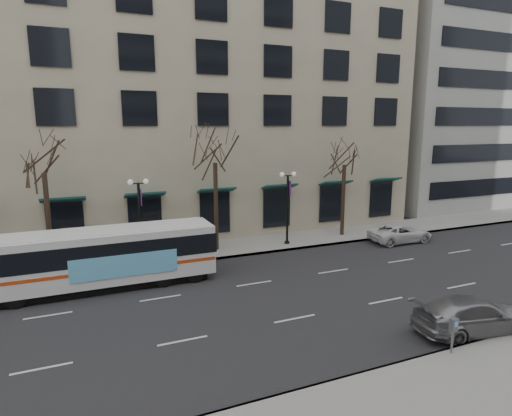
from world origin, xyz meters
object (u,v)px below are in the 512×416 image
city_bus (105,256)px  white_pickup (400,233)px  lamp_post_right (288,204)px  silver_car (473,315)px  lamp_post_left (140,216)px  tree_far_mid (215,148)px  tree_far_right (345,152)px  pay_station (453,328)px  tree_far_left (42,156)px

city_bus → white_pickup: size_ratio=2.44×
lamp_post_right → city_bus: (-12.33, -3.36, -1.25)m
silver_car → white_pickup: silver_car is taller
lamp_post_left → tree_far_mid: bearing=6.9°
tree_far_right → city_bus: size_ratio=0.70×
pay_station → tree_far_left: bearing=124.1°
tree_far_mid → pay_station: 17.53m
city_bus → white_pickup: 20.39m
tree_far_right → white_pickup: bearing=-44.6°
tree_far_left → city_bus: (2.68, -3.96, -5.00)m
tree_far_right → lamp_post_left: bearing=-177.7°
lamp_post_left → pay_station: size_ratio=3.87×
tree_far_left → tree_far_right: tree_far_left is taller
silver_car → tree_far_right: bearing=-6.7°
tree_far_mid → white_pickup: size_ratio=1.82×
city_bus → silver_car: city_bus is taller
tree_far_right → pay_station: bearing=-111.0°
tree_far_left → tree_far_mid: 10.00m
lamp_post_left → silver_car: size_ratio=1.03×
tree_far_left → white_pickup: (23.01, -2.97, -6.05)m
lamp_post_left → white_pickup: lamp_post_left is taller
pay_station → white_pickup: bearing=48.4°
silver_car → pay_station: 2.60m
tree_far_left → lamp_post_right: size_ratio=1.60×
tree_far_left → lamp_post_left: (5.01, -0.60, -3.75)m
lamp_post_left → city_bus: bearing=-124.7°
tree_far_mid → white_pickup: (13.01, -2.97, -6.25)m
tree_far_right → lamp_post_right: tree_far_right is taller
lamp_post_left → silver_car: lamp_post_left is taller
silver_car → white_pickup: bearing=-22.0°
city_bus → tree_far_right: bearing=12.8°
tree_far_right → city_bus: bearing=-167.1°
lamp_post_right → pay_station: bearing=-94.4°
tree_far_left → tree_far_right: size_ratio=1.03×
silver_car → white_pickup: 13.85m
lamp_post_left → white_pickup: 18.30m
silver_car → pay_station: (-2.33, -1.10, 0.39)m
tree_far_mid → lamp_post_left: (-4.99, -0.60, -3.96)m
tree_far_right → pay_station: 18.04m
city_bus → lamp_post_left: bearing=55.2°
tree_far_left → silver_car: (16.15, -15.00, -5.97)m
tree_far_left → lamp_post_left: bearing=-6.8°
tree_far_left → tree_far_mid: tree_far_mid is taller
lamp_post_right → silver_car: lamp_post_right is taller
tree_far_left → pay_station: bearing=-49.4°
tree_far_mid → city_bus: size_ratio=0.75×
lamp_post_right → city_bus: lamp_post_right is taller
lamp_post_left → city_bus: (-2.33, -3.36, -1.25)m
tree_far_left → lamp_post_left: size_ratio=1.60×
lamp_post_left → lamp_post_right: same height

